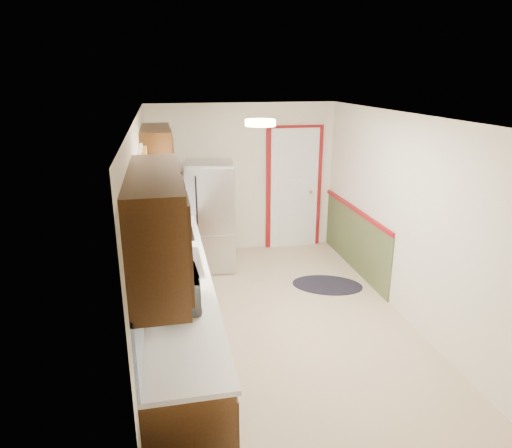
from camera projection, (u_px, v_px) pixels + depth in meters
name	position (u px, v px, depth m)	size (l,w,h in m)	color
room_shell	(283.00, 227.00, 5.06)	(3.20, 5.20, 2.52)	#CEB791
kitchen_run	(173.00, 280.00, 4.67)	(0.63, 4.00, 2.20)	#351D0C
back_wall_trim	(306.00, 199.00, 7.40)	(1.12, 2.30, 2.08)	maroon
ceiling_fixture	(260.00, 123.00, 4.45)	(0.30, 0.30, 0.06)	#FFD88C
microwave	(178.00, 286.00, 3.83)	(0.51, 0.28, 0.35)	white
refrigerator	(211.00, 216.00, 6.75)	(0.74, 0.72, 1.63)	#B7B7BC
rug	(327.00, 285.00, 6.38)	(0.97, 0.63, 0.01)	black
cooktop	(173.00, 233.00, 5.61)	(0.49, 0.59, 0.02)	black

